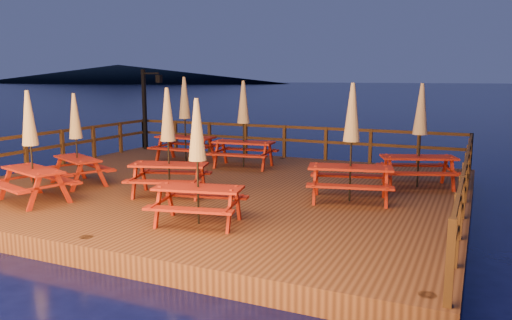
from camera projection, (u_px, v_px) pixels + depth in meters
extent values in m
plane|color=black|center=(216.00, 200.00, 12.79)|extent=(500.00, 500.00, 0.00)
cube|color=#442616|center=(216.00, 193.00, 12.76)|extent=(12.00, 10.00, 0.40)
cylinder|color=#382011|center=(146.00, 167.00, 19.25)|extent=(0.24, 0.24, 1.40)
cylinder|color=#382011|center=(89.00, 275.00, 8.71)|extent=(0.24, 0.24, 1.40)
cylinder|color=#382011|center=(281.00, 179.00, 16.97)|extent=(0.24, 0.24, 1.40)
cylinder|color=#382011|center=(458.00, 194.00, 14.70)|extent=(0.24, 0.24, 1.40)
cube|color=#382011|center=(284.00, 127.00, 16.91)|extent=(11.70, 0.06, 0.09)
cube|color=#382011|center=(284.00, 140.00, 16.98)|extent=(11.70, 0.06, 0.09)
cube|color=#382011|center=(169.00, 135.00, 18.89)|extent=(0.10, 0.10, 1.10)
cube|color=#382011|center=(284.00, 141.00, 16.99)|extent=(0.10, 0.10, 1.10)
cube|color=#382011|center=(429.00, 150.00, 15.09)|extent=(0.10, 0.10, 1.10)
cube|color=#382011|center=(44.00, 133.00, 14.93)|extent=(0.06, 9.70, 0.09)
cube|color=#382011|center=(45.00, 148.00, 15.00)|extent=(0.06, 9.70, 0.09)
cube|color=#382011|center=(45.00, 150.00, 15.01)|extent=(0.10, 0.10, 1.10)
cube|color=#382011|center=(128.00, 136.00, 18.50)|extent=(0.10, 0.10, 1.10)
cube|color=#382011|center=(466.00, 160.00, 10.17)|extent=(0.06, 9.70, 0.09)
cube|color=#382011|center=(465.00, 181.00, 10.25)|extent=(0.06, 9.70, 0.09)
cube|color=#382011|center=(455.00, 239.00, 6.77)|extent=(0.10, 0.10, 1.10)
cube|color=#382011|center=(465.00, 184.00, 10.25)|extent=(0.10, 0.10, 1.10)
cube|color=#382011|center=(470.00, 157.00, 13.74)|extent=(0.10, 0.10, 1.10)
cube|color=black|center=(145.00, 110.00, 18.82)|extent=(0.12, 0.12, 3.00)
cube|color=black|center=(151.00, 73.00, 18.46)|extent=(0.70, 0.06, 0.06)
cube|color=black|center=(159.00, 79.00, 18.35)|extent=(0.18, 0.18, 0.28)
sphere|color=#FFCE66|center=(159.00, 79.00, 18.35)|extent=(0.14, 0.14, 0.14)
ellipsoid|color=black|center=(118.00, 74.00, 247.83)|extent=(180.00, 84.00, 9.00)
cube|color=maroon|center=(33.00, 170.00, 10.92)|extent=(1.82, 1.14, 0.05)
cube|color=maroon|center=(58.00, 179.00, 11.39)|extent=(1.71, 0.76, 0.05)
cube|color=maroon|center=(7.00, 187.00, 10.55)|extent=(1.71, 0.76, 0.05)
cube|color=maroon|center=(33.00, 179.00, 11.68)|extent=(0.08, 0.11, 0.71)
cube|color=maroon|center=(6.00, 183.00, 11.22)|extent=(0.08, 0.11, 0.71)
cube|color=maroon|center=(63.00, 188.00, 10.75)|extent=(0.08, 0.11, 0.71)
cube|color=maroon|center=(34.00, 193.00, 10.29)|extent=(0.08, 0.11, 0.71)
cylinder|color=black|center=(31.00, 149.00, 10.85)|extent=(0.04, 0.04, 2.37)
cone|color=tan|center=(29.00, 118.00, 10.74)|extent=(0.34, 0.34, 1.18)
sphere|color=black|center=(27.00, 92.00, 10.65)|extent=(0.07, 0.07, 0.07)
cube|color=maroon|center=(77.00, 159.00, 12.63)|extent=(1.74, 1.26, 0.05)
cube|color=maroon|center=(98.00, 167.00, 13.02)|extent=(1.58, 0.91, 0.05)
cube|color=maroon|center=(56.00, 172.00, 12.33)|extent=(1.58, 0.91, 0.05)
cube|color=maroon|center=(79.00, 167.00, 13.38)|extent=(0.09, 0.10, 0.68)
cube|color=maroon|center=(57.00, 169.00, 13.00)|extent=(0.09, 0.10, 0.68)
cube|color=maroon|center=(100.00, 174.00, 12.37)|extent=(0.09, 0.10, 0.68)
cube|color=maroon|center=(77.00, 177.00, 11.99)|extent=(0.09, 0.10, 0.68)
cylinder|color=black|center=(76.00, 141.00, 12.56)|extent=(0.04, 0.04, 2.25)
cone|color=tan|center=(75.00, 116.00, 12.45)|extent=(0.32, 0.32, 1.13)
sphere|color=black|center=(73.00, 95.00, 12.37)|extent=(0.06, 0.06, 0.06)
cube|color=maroon|center=(350.00, 167.00, 10.95)|extent=(1.93, 1.11, 0.05)
cube|color=maroon|center=(350.00, 176.00, 11.59)|extent=(1.83, 0.70, 0.05)
cube|color=maroon|center=(350.00, 187.00, 10.42)|extent=(1.83, 0.70, 0.05)
cube|color=maroon|center=(317.00, 180.00, 11.48)|extent=(0.08, 0.11, 0.76)
cube|color=maroon|center=(314.00, 186.00, 10.83)|extent=(0.08, 0.11, 0.76)
cube|color=maroon|center=(384.00, 183.00, 11.20)|extent=(0.08, 0.11, 0.76)
cube|color=maroon|center=(386.00, 189.00, 10.55)|extent=(0.08, 0.11, 0.76)
cylinder|color=black|center=(351.00, 145.00, 10.87)|extent=(0.04, 0.04, 2.52)
cone|color=tan|center=(352.00, 112.00, 10.75)|extent=(0.36, 0.36, 1.26)
sphere|color=black|center=(353.00, 85.00, 10.66)|extent=(0.07, 0.07, 0.07)
cube|color=maroon|center=(198.00, 188.00, 9.25)|extent=(1.74, 0.97, 0.05)
cube|color=maroon|center=(207.00, 196.00, 9.83)|extent=(1.66, 0.59, 0.05)
cube|color=maroon|center=(188.00, 210.00, 8.77)|extent=(1.66, 0.59, 0.05)
cube|color=maroon|center=(170.00, 200.00, 9.74)|extent=(0.07, 0.10, 0.68)
cube|color=maroon|center=(158.00, 208.00, 9.16)|extent=(0.07, 0.10, 0.68)
cube|color=maroon|center=(238.00, 204.00, 9.46)|extent=(0.07, 0.10, 0.68)
cube|color=maroon|center=(230.00, 212.00, 8.88)|extent=(0.07, 0.10, 0.68)
cylinder|color=black|center=(198.00, 164.00, 9.18)|extent=(0.04, 0.04, 2.28)
cone|color=tan|center=(197.00, 129.00, 9.07)|extent=(0.33, 0.33, 1.14)
sphere|color=black|center=(196.00, 100.00, 8.99)|extent=(0.06, 0.06, 0.06)
cube|color=maroon|center=(244.00, 142.00, 15.12)|extent=(1.89, 0.90, 0.05)
cube|color=maroon|center=(250.00, 150.00, 15.74)|extent=(1.85, 0.48, 0.05)
cube|color=maroon|center=(237.00, 155.00, 14.60)|extent=(1.85, 0.48, 0.05)
cube|color=maroon|center=(224.00, 152.00, 15.73)|extent=(0.07, 0.11, 0.76)
cube|color=maroon|center=(216.00, 155.00, 15.10)|extent=(0.07, 0.11, 0.76)
cube|color=maroon|center=(271.00, 154.00, 15.26)|extent=(0.07, 0.11, 0.76)
cube|color=maroon|center=(264.00, 158.00, 14.63)|extent=(0.07, 0.11, 0.76)
cylinder|color=black|center=(243.00, 126.00, 15.03)|extent=(0.04, 0.04, 2.54)
cone|color=tan|center=(243.00, 102.00, 14.92)|extent=(0.37, 0.37, 1.27)
sphere|color=black|center=(243.00, 82.00, 14.82)|extent=(0.07, 0.07, 0.07)
cube|color=maroon|center=(419.00, 157.00, 12.39)|extent=(1.93, 1.29, 0.05)
cube|color=maroon|center=(412.00, 165.00, 13.03)|extent=(1.78, 0.90, 0.05)
cube|color=maroon|center=(424.00, 174.00, 11.85)|extent=(1.78, 0.90, 0.05)
cube|color=maroon|center=(385.00, 169.00, 12.82)|extent=(0.09, 0.11, 0.75)
cube|color=maroon|center=(390.00, 174.00, 12.17)|extent=(0.09, 0.11, 0.75)
cube|color=maroon|center=(444.00, 170.00, 12.73)|extent=(0.09, 0.11, 0.75)
cube|color=maroon|center=(453.00, 175.00, 12.08)|extent=(0.09, 0.11, 0.75)
cylinder|color=black|center=(420.00, 137.00, 12.31)|extent=(0.04, 0.04, 2.49)
cone|color=tan|center=(421.00, 109.00, 12.19)|extent=(0.36, 0.36, 1.25)
sphere|color=black|center=(422.00, 85.00, 12.09)|extent=(0.07, 0.07, 0.07)
cube|color=maroon|center=(185.00, 137.00, 16.15)|extent=(1.91, 0.76, 0.05)
cube|color=maroon|center=(196.00, 144.00, 16.78)|extent=(1.91, 0.32, 0.05)
cube|color=maroon|center=(175.00, 149.00, 15.63)|extent=(1.91, 0.32, 0.05)
cube|color=maroon|center=(171.00, 147.00, 16.85)|extent=(0.06, 0.11, 0.79)
cube|color=maroon|center=(159.00, 149.00, 16.22)|extent=(0.06, 0.11, 0.79)
cube|color=maroon|center=(212.00, 149.00, 16.22)|extent=(0.06, 0.11, 0.79)
cube|color=maroon|center=(202.00, 152.00, 15.59)|extent=(0.06, 0.11, 0.79)
cylinder|color=black|center=(185.00, 121.00, 16.06)|extent=(0.05, 0.05, 2.64)
cone|color=tan|center=(184.00, 98.00, 15.94)|extent=(0.38, 0.38, 1.32)
sphere|color=black|center=(184.00, 78.00, 15.84)|extent=(0.07, 0.07, 0.07)
cube|color=maroon|center=(169.00, 165.00, 11.49)|extent=(1.86, 1.17, 0.05)
cube|color=maroon|center=(176.00, 172.00, 12.11)|extent=(1.74, 0.79, 0.05)
cube|color=maroon|center=(162.00, 182.00, 10.97)|extent=(1.74, 0.79, 0.05)
cube|color=maroon|center=(144.00, 177.00, 11.95)|extent=(0.08, 0.11, 0.72)
cube|color=maroon|center=(134.00, 182.00, 11.32)|extent=(0.08, 0.11, 0.72)
cube|color=maroon|center=(203.00, 178.00, 11.78)|extent=(0.08, 0.11, 0.72)
cube|color=maroon|center=(197.00, 184.00, 11.16)|extent=(0.08, 0.11, 0.72)
cylinder|color=black|center=(168.00, 144.00, 11.41)|extent=(0.04, 0.04, 2.41)
cone|color=tan|center=(167.00, 114.00, 11.30)|extent=(0.35, 0.35, 1.21)
sphere|color=black|center=(167.00, 90.00, 11.21)|extent=(0.07, 0.07, 0.07)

